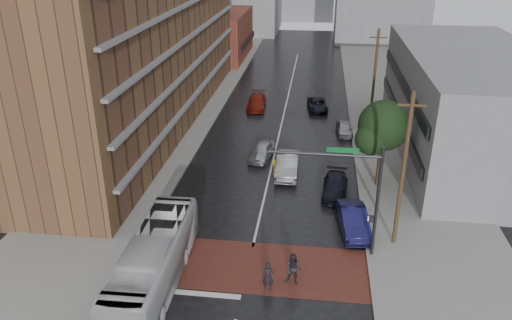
% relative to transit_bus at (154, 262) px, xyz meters
% --- Properties ---
extents(ground, '(160.00, 160.00, 0.00)m').
position_rel_transit_bus_xyz_m(ground, '(4.88, 1.86, -1.53)').
color(ground, black).
rests_on(ground, ground).
extents(crosswalk, '(14.00, 5.00, 0.02)m').
position_rel_transit_bus_xyz_m(crosswalk, '(4.88, 2.36, -1.52)').
color(crosswalk, brown).
rests_on(crosswalk, ground).
extents(sidewalk_west, '(9.00, 90.00, 0.15)m').
position_rel_transit_bus_xyz_m(sidewalk_west, '(-6.62, 26.86, -1.46)').
color(sidewalk_west, gray).
rests_on(sidewalk_west, ground).
extents(sidewalk_east, '(9.00, 90.00, 0.15)m').
position_rel_transit_bus_xyz_m(sidewalk_east, '(16.38, 26.86, -1.46)').
color(sidewalk_east, gray).
rests_on(sidewalk_east, ground).
extents(storefront_west, '(8.00, 16.00, 7.00)m').
position_rel_transit_bus_xyz_m(storefront_west, '(-7.12, 55.86, 1.97)').
color(storefront_west, brown).
rests_on(storefront_west, ground).
extents(building_east, '(11.00, 26.00, 9.00)m').
position_rel_transit_bus_xyz_m(building_east, '(21.38, 21.86, 2.97)').
color(building_east, gray).
rests_on(building_east, ground).
extents(street_tree, '(4.20, 4.10, 6.90)m').
position_rel_transit_bus_xyz_m(street_tree, '(13.40, 13.90, 3.20)').
color(street_tree, '#332319').
rests_on(street_tree, ground).
extents(signal_mast, '(6.50, 0.30, 7.20)m').
position_rel_transit_bus_xyz_m(signal_mast, '(10.73, 4.36, 3.20)').
color(signal_mast, '#2D2D33').
rests_on(signal_mast, ground).
extents(utility_pole_near, '(1.60, 0.26, 10.00)m').
position_rel_transit_bus_xyz_m(utility_pole_near, '(13.68, 5.86, 3.61)').
color(utility_pole_near, '#473321').
rests_on(utility_pole_near, ground).
extents(utility_pole_far, '(1.60, 0.26, 10.00)m').
position_rel_transit_bus_xyz_m(utility_pole_far, '(13.68, 25.86, 3.61)').
color(utility_pole_far, '#473321').
rests_on(utility_pole_far, ground).
extents(transit_bus, '(2.80, 11.04, 3.06)m').
position_rel_transit_bus_xyz_m(transit_bus, '(0.00, 0.00, 0.00)').
color(transit_bus, silver).
rests_on(transit_bus, ground).
extents(pedestrian_a, '(0.68, 0.47, 1.77)m').
position_rel_transit_bus_xyz_m(pedestrian_a, '(6.27, 0.36, -0.64)').
color(pedestrian_a, black).
rests_on(pedestrian_a, ground).
extents(pedestrian_b, '(1.08, 0.93, 1.92)m').
position_rel_transit_bus_xyz_m(pedestrian_b, '(7.60, 1.13, -0.57)').
color(pedestrian_b, '#262127').
rests_on(pedestrian_b, ground).
extents(car_travel_a, '(2.26, 4.27, 1.39)m').
position_rel_transit_bus_xyz_m(car_travel_a, '(3.86, 17.90, -0.84)').
color(car_travel_a, '#B2B6BA').
rests_on(car_travel_a, ground).
extents(car_travel_b, '(1.83, 5.03, 1.65)m').
position_rel_transit_bus_xyz_m(car_travel_b, '(6.27, 15.04, -0.71)').
color(car_travel_b, '#B2B5BB').
rests_on(car_travel_b, ground).
extents(car_travel_c, '(2.09, 4.89, 1.40)m').
position_rel_transit_bus_xyz_m(car_travel_c, '(1.67, 31.53, -0.83)').
color(car_travel_c, maroon).
rests_on(car_travel_c, ground).
extents(suv_travel, '(2.49, 4.62, 1.23)m').
position_rel_transit_bus_xyz_m(suv_travel, '(8.47, 31.78, -0.91)').
color(suv_travel, black).
rests_on(suv_travel, ground).
extents(car_parked_near, '(2.26, 4.96, 1.58)m').
position_rel_transit_bus_xyz_m(car_parked_near, '(11.18, 7.09, -0.74)').
color(car_parked_near, '#151345').
rests_on(car_parked_near, ground).
extents(car_parked_mid, '(2.15, 4.64, 1.31)m').
position_rel_transit_bus_xyz_m(car_parked_mid, '(10.08, 12.02, -0.87)').
color(car_parked_mid, black).
rests_on(car_parked_mid, ground).
extents(car_parked_far, '(1.69, 3.72, 1.24)m').
position_rel_transit_bus_xyz_m(car_parked_far, '(11.18, 24.56, -0.91)').
color(car_parked_far, '#A5A6AC').
rests_on(car_parked_far, ground).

